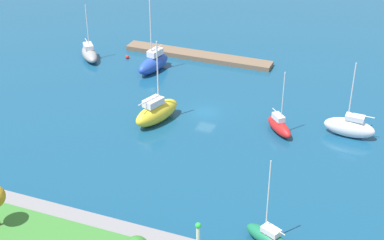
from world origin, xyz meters
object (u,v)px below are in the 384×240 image
(pier_dock, at_px, (198,56))
(mooring_buoy_red, at_px, (127,57))
(sailboat_red_lone_south, at_px, (279,126))
(sailboat_gray_far_north, at_px, (89,53))
(sailboat_blue_by_breakwater, at_px, (153,63))
(sailboat_white_center_basin, at_px, (350,127))
(harbor_beacon, at_px, (198,236))
(sailboat_yellow_outer_mooring, at_px, (157,112))
(sailboat_green_along_channel, at_px, (267,236))

(pier_dock, bearing_deg, mooring_buoy_red, 23.14)
(pier_dock, bearing_deg, sailboat_red_lone_south, 134.16)
(sailboat_red_lone_south, height_order, sailboat_gray_far_north, sailboat_gray_far_north)
(sailboat_gray_far_north, distance_m, sailboat_blue_by_breakwater, 12.07)
(sailboat_red_lone_south, distance_m, sailboat_gray_far_north, 37.78)
(sailboat_red_lone_south, distance_m, mooring_buoy_red, 33.46)
(sailboat_gray_far_north, distance_m, sailboat_white_center_basin, 45.59)
(pier_dock, relative_size, mooring_buoy_red, 41.77)
(harbor_beacon, distance_m, sailboat_blue_by_breakwater, 44.79)
(sailboat_red_lone_south, bearing_deg, sailboat_gray_far_north, -151.57)
(harbor_beacon, xyz_separation_m, sailboat_white_center_basin, (-10.07, -29.34, -1.83))
(sailboat_blue_by_breakwater, bearing_deg, sailboat_red_lone_south, 74.86)
(sailboat_yellow_outer_mooring, bearing_deg, sailboat_red_lone_south, -60.06)
(sailboat_gray_far_north, xyz_separation_m, sailboat_white_center_basin, (-44.52, 9.80, 0.31))
(sailboat_gray_far_north, bearing_deg, sailboat_yellow_outer_mooring, 9.63)
(sailboat_red_lone_south, height_order, sailboat_yellow_outer_mooring, sailboat_yellow_outer_mooring)
(harbor_beacon, height_order, sailboat_gray_far_north, sailboat_gray_far_north)
(sailboat_white_center_basin, relative_size, sailboat_blue_by_breakwater, 0.82)
(sailboat_white_center_basin, bearing_deg, pier_dock, -29.00)
(sailboat_yellow_outer_mooring, xyz_separation_m, mooring_buoy_red, (13.67, -18.07, -1.26))
(pier_dock, height_order, sailboat_yellow_outer_mooring, sailboat_yellow_outer_mooring)
(sailboat_white_center_basin, bearing_deg, sailboat_gray_far_north, -9.73)
(sailboat_red_lone_south, xyz_separation_m, sailboat_white_center_basin, (-8.77, -2.41, 0.39))
(pier_dock, relative_size, harbor_beacon, 6.89)
(sailboat_blue_by_breakwater, xyz_separation_m, mooring_buoy_red, (6.29, -3.00, -1.15))
(sailboat_white_center_basin, height_order, sailboat_green_along_channel, sailboat_white_center_basin)
(sailboat_red_lone_south, relative_size, mooring_buoy_red, 14.54)
(sailboat_red_lone_south, relative_size, sailboat_green_along_channel, 0.92)
(pier_dock, bearing_deg, sailboat_gray_far_north, 23.54)
(pier_dock, bearing_deg, sailboat_green_along_channel, 119.22)
(sailboat_yellow_outer_mooring, relative_size, sailboat_green_along_channel, 1.20)
(pier_dock, distance_m, mooring_buoy_red, 11.99)
(sailboat_blue_by_breakwater, bearing_deg, sailboat_white_center_basin, 85.19)
(pier_dock, relative_size, sailboat_gray_far_north, 2.66)
(sailboat_gray_far_north, bearing_deg, mooring_buoy_red, 72.46)
(pier_dock, distance_m, sailboat_yellow_outer_mooring, 22.97)
(sailboat_gray_far_north, bearing_deg, sailboat_red_lone_south, 29.29)
(sailboat_gray_far_north, bearing_deg, sailboat_blue_by_breakwater, 46.25)
(pier_dock, xyz_separation_m, sailboat_white_center_basin, (-27.73, 17.12, 1.00))
(sailboat_red_lone_south, bearing_deg, sailboat_blue_by_breakwater, -159.20)
(sailboat_white_center_basin, bearing_deg, harbor_beacon, 73.75)
(pier_dock, xyz_separation_m, mooring_buoy_red, (11.03, 4.71, -0.08))
(harbor_beacon, bearing_deg, pier_dock, -69.19)
(harbor_beacon, bearing_deg, sailboat_green_along_channel, -137.67)
(sailboat_green_along_channel, relative_size, mooring_buoy_red, 15.88)
(sailboat_white_center_basin, height_order, sailboat_blue_by_breakwater, sailboat_blue_by_breakwater)
(sailboat_yellow_outer_mooring, xyz_separation_m, sailboat_white_center_basin, (-25.09, -5.67, -0.18))
(sailboat_blue_by_breakwater, bearing_deg, sailboat_green_along_channel, 50.96)
(pier_dock, height_order, mooring_buoy_red, pier_dock)
(pier_dock, bearing_deg, sailboat_white_center_basin, 148.31)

